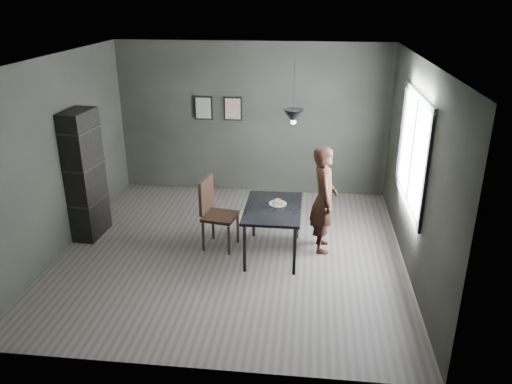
# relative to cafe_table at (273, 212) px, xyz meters

# --- Properties ---
(ground) EXTENTS (5.00, 5.00, 0.00)m
(ground) POSITION_rel_cafe_table_xyz_m (-0.60, 0.00, -0.67)
(ground) COLOR #393431
(ground) RESTS_ON ground
(back_wall) EXTENTS (5.00, 0.10, 2.80)m
(back_wall) POSITION_rel_cafe_table_xyz_m (-0.60, 2.50, 0.73)
(back_wall) COLOR black
(back_wall) RESTS_ON ground
(ceiling) EXTENTS (5.00, 5.00, 0.02)m
(ceiling) POSITION_rel_cafe_table_xyz_m (-0.60, 0.00, 2.13)
(ceiling) COLOR silver
(ceiling) RESTS_ON ground
(window_assembly) EXTENTS (0.04, 1.96, 1.56)m
(window_assembly) POSITION_rel_cafe_table_xyz_m (1.87, 0.20, 0.93)
(window_assembly) COLOR white
(window_assembly) RESTS_ON ground
(cafe_table) EXTENTS (0.80, 1.20, 0.75)m
(cafe_table) POSITION_rel_cafe_table_xyz_m (0.00, 0.00, 0.00)
(cafe_table) COLOR black
(cafe_table) RESTS_ON ground
(white_plate) EXTENTS (0.23, 0.23, 0.01)m
(white_plate) POSITION_rel_cafe_table_xyz_m (0.06, 0.10, 0.08)
(white_plate) COLOR white
(white_plate) RESTS_ON cafe_table
(donut_pile) EXTENTS (0.17, 0.16, 0.07)m
(donut_pile) POSITION_rel_cafe_table_xyz_m (0.06, 0.10, 0.12)
(donut_pile) COLOR beige
(donut_pile) RESTS_ON white_plate
(woman) EXTENTS (0.43, 0.61, 1.60)m
(woman) POSITION_rel_cafe_table_xyz_m (0.72, 0.25, 0.13)
(woman) COLOR black
(woman) RESTS_ON ground
(wood_chair) EXTENTS (0.54, 0.54, 1.08)m
(wood_chair) POSITION_rel_cafe_table_xyz_m (-0.89, 0.15, -0.06)
(wood_chair) COLOR black
(wood_chair) RESTS_ON ground
(shelf_unit) EXTENTS (0.42, 0.69, 2.00)m
(shelf_unit) POSITION_rel_cafe_table_xyz_m (-2.92, 0.32, 0.33)
(shelf_unit) COLOR black
(shelf_unit) RESTS_ON ground
(pendant_lamp) EXTENTS (0.28, 0.28, 0.86)m
(pendant_lamp) POSITION_rel_cafe_table_xyz_m (0.25, 0.10, 1.38)
(pendant_lamp) COLOR black
(pendant_lamp) RESTS_ON ground
(framed_print_left) EXTENTS (0.34, 0.04, 0.44)m
(framed_print_left) POSITION_rel_cafe_table_xyz_m (-1.50, 2.47, 0.93)
(framed_print_left) COLOR black
(framed_print_left) RESTS_ON ground
(framed_print_right) EXTENTS (0.34, 0.04, 0.44)m
(framed_print_right) POSITION_rel_cafe_table_xyz_m (-0.95, 2.47, 0.93)
(framed_print_right) COLOR black
(framed_print_right) RESTS_ON ground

